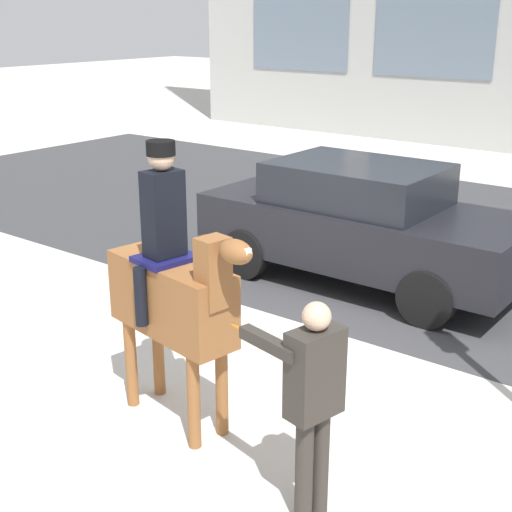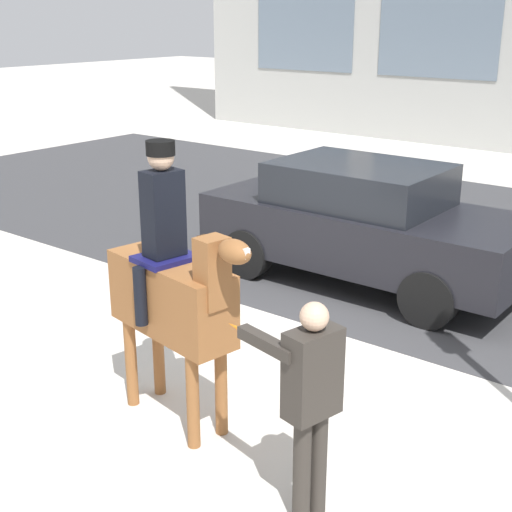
{
  "view_description": "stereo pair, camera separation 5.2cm",
  "coord_description": "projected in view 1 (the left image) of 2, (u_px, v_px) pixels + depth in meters",
  "views": [
    {
      "loc": [
        4.1,
        -6.03,
        3.52
      ],
      "look_at": [
        0.37,
        -1.17,
        1.43
      ],
      "focal_mm": 50.0,
      "sensor_mm": 36.0,
      "label": 1
    },
    {
      "loc": [
        4.14,
        -6.0,
        3.52
      ],
      "look_at": [
        0.37,
        -1.17,
        1.43
      ],
      "focal_mm": 50.0,
      "sensor_mm": 36.0,
      "label": 2
    }
  ],
  "objects": [
    {
      "name": "pedestrian_bystander",
      "position": [
        312.0,
        396.0,
        4.94
      ],
      "size": [
        0.89,
        0.44,
        1.71
      ],
      "rotation": [
        0.0,
        0.0,
        2.92
      ],
      "color": "#332D28",
      "rests_on": "ground_plane"
    },
    {
      "name": "mounted_horse_lead",
      "position": [
        173.0,
        289.0,
        6.1
      ],
      "size": [
        1.75,
        0.66,
        2.54
      ],
      "rotation": [
        0.0,
        0.0,
        -0.17
      ],
      "color": "brown",
      "rests_on": "ground_plane"
    },
    {
      "name": "ground_plane",
      "position": [
        293.0,
        343.0,
        8.03
      ],
      "size": [
        80.0,
        80.0,
        0.0
      ],
      "primitive_type": "plane",
      "color": "beige"
    },
    {
      "name": "street_car_near_lane",
      "position": [
        361.0,
        222.0,
        9.6
      ],
      "size": [
        4.36,
        1.88,
        1.64
      ],
      "color": "black",
      "rests_on": "ground_plane"
    },
    {
      "name": "road_surface",
      "position": [
        459.0,
        241.0,
        11.59
      ],
      "size": [
        24.74,
        8.5,
        0.01
      ],
      "color": "#38383A",
      "rests_on": "ground_plane"
    }
  ]
}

